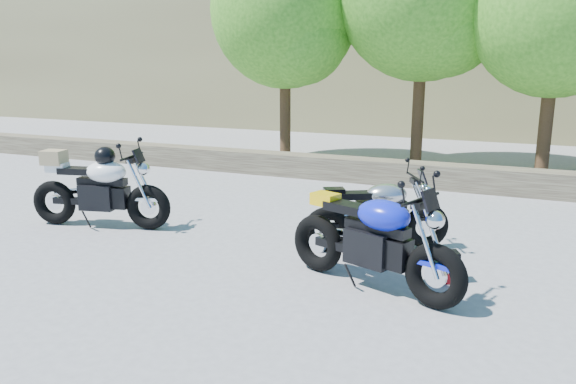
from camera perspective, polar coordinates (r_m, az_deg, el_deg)
The scene contains 8 objects.
ground at distance 7.33m, azimuth -4.52°, elevation -7.23°, with size 90.00×90.00×0.00m, color gray.
stone_wall at distance 12.24m, azimuth 7.37°, elevation 2.23°, with size 22.00×0.55×0.50m, color #473C2F.
tree_decid_left at distance 14.40m, azimuth 0.00°, elevation 17.49°, with size 3.67×3.67×5.62m.
tree_decid_right at distance 13.07m, azimuth 26.18°, elevation 16.05°, with size 3.54×3.54×5.41m.
silver_bike at distance 7.78m, azimuth 9.16°, elevation -2.30°, with size 1.86×1.12×1.03m.
white_bike at distance 9.21m, azimuth -18.67°, elevation 0.40°, with size 2.29×0.82×1.28m.
blue_bike at distance 6.43m, azimuth 8.69°, elevation -4.94°, with size 2.24×1.03×1.17m.
backpack at distance 6.95m, azimuth 15.81°, elevation -7.33°, with size 0.32×0.31×0.36m.
Camera 1 is at (3.20, -6.09, 2.55)m, focal length 35.00 mm.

